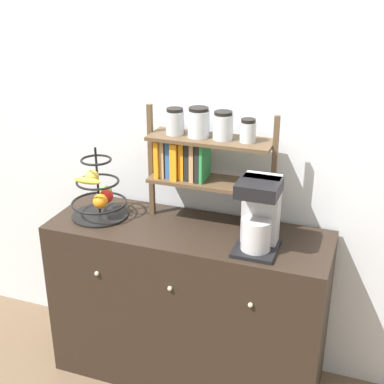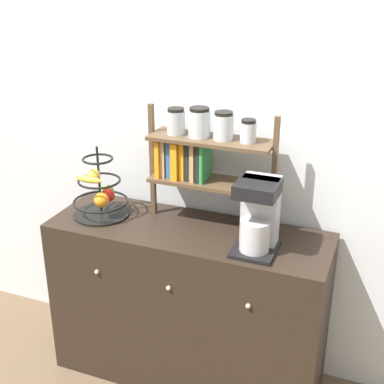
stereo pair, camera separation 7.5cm
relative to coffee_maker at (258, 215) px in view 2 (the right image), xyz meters
name	(u,v)px [view 2 (the right image)]	position (x,y,z in m)	size (l,w,h in m)	color
wall_back	(208,136)	(-0.37, 0.35, 0.23)	(7.00, 0.05, 2.60)	silver
sideboard	(188,304)	(-0.37, 0.07, -0.62)	(1.42, 0.49, 0.89)	black
coffee_maker	(258,215)	(0.00, 0.00, 0.00)	(0.20, 0.23, 0.35)	black
fruit_stand	(101,194)	(-0.85, 0.05, -0.05)	(0.29, 0.29, 0.38)	black
shelf_hutch	(199,150)	(-0.35, 0.18, 0.21)	(0.66, 0.20, 0.59)	brown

